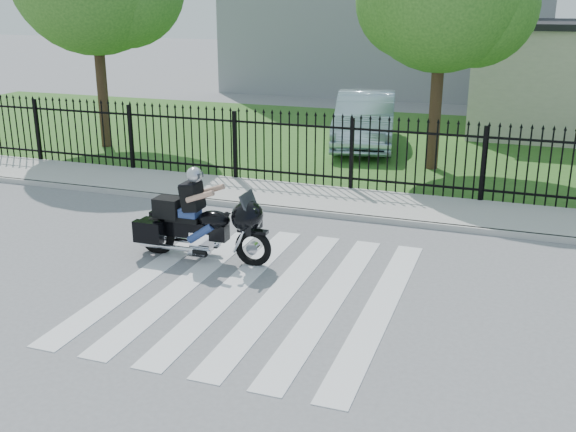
% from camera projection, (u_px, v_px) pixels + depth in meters
% --- Properties ---
extents(ground, '(120.00, 120.00, 0.00)m').
position_uv_depth(ground, '(257.00, 290.00, 10.79)').
color(ground, slate).
rests_on(ground, ground).
extents(crosswalk, '(5.00, 5.50, 0.01)m').
position_uv_depth(crosswalk, '(257.00, 290.00, 10.79)').
color(crosswalk, silver).
rests_on(crosswalk, ground).
extents(sidewalk, '(40.00, 2.00, 0.12)m').
position_uv_depth(sidewalk, '(339.00, 201.00, 15.25)').
color(sidewalk, '#ADAAA3').
rests_on(sidewalk, ground).
extents(curb, '(40.00, 0.12, 0.12)m').
position_uv_depth(curb, '(327.00, 214.00, 14.36)').
color(curb, '#ADAAA3').
rests_on(curb, ground).
extents(grass_strip, '(40.00, 12.00, 0.02)m').
position_uv_depth(grass_strip, '(397.00, 143.00, 21.54)').
color(grass_strip, '#305F20').
rests_on(grass_strip, ground).
extents(iron_fence, '(26.00, 0.04, 1.80)m').
position_uv_depth(iron_fence, '(352.00, 156.00, 15.89)').
color(iron_fence, black).
rests_on(iron_fence, ground).
extents(motorcycle_rider, '(2.60, 0.76, 1.72)m').
position_uv_depth(motorcycle_rider, '(199.00, 221.00, 11.91)').
color(motorcycle_rider, black).
rests_on(motorcycle_rider, ground).
extents(parked_car, '(2.62, 5.25, 1.65)m').
position_uv_depth(parked_car, '(365.00, 120.00, 20.85)').
color(parked_car, '#A6C2D1').
rests_on(parked_car, grass_strip).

